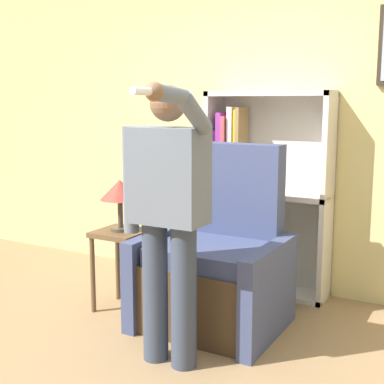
% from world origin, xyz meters
% --- Properties ---
extents(wall_back, '(8.00, 0.11, 2.80)m').
position_xyz_m(wall_back, '(0.01, 2.03, 1.40)').
color(wall_back, '#DBCC84').
rests_on(wall_back, ground_plane).
extents(bookcase, '(1.01, 0.28, 1.62)m').
position_xyz_m(bookcase, '(0.04, 1.87, 0.78)').
color(bookcase, silver).
rests_on(bookcase, ground_plane).
extents(armchair, '(0.94, 0.81, 1.25)m').
position_xyz_m(armchair, '(0.09, 1.08, 0.39)').
color(armchair, '#4C3823').
rests_on(armchair, ground_plane).
extents(person_standing, '(0.58, 0.78, 1.63)m').
position_xyz_m(person_standing, '(0.11, 0.42, 0.93)').
color(person_standing, '#384256').
rests_on(person_standing, ground_plane).
extents(side_table, '(0.36, 0.36, 0.60)m').
position_xyz_m(side_table, '(-0.64, 0.98, 0.47)').
color(side_table, brown).
rests_on(side_table, ground_plane).
extents(table_lamp, '(0.29, 0.29, 0.38)m').
position_xyz_m(table_lamp, '(-0.64, 0.98, 0.89)').
color(table_lamp, '#4C4233').
rests_on(table_lamp, side_table).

